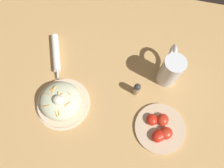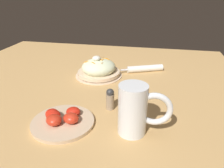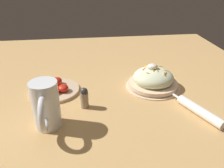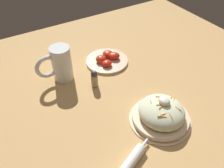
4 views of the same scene
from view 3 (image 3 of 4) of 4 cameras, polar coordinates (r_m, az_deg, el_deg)
ground_plane at (r=0.97m, az=0.18°, el=-0.27°), size 1.43×1.43×0.00m
salad_plate at (r=0.95m, az=10.30°, el=1.08°), size 0.22×0.22×0.10m
beer_mug at (r=0.72m, az=-16.22°, el=-5.91°), size 0.08×0.16×0.15m
napkin_roll at (r=0.83m, az=21.11°, el=-6.33°), size 0.10×0.21×0.03m
tomato_plate at (r=0.94m, az=-14.25°, el=-0.99°), size 0.20×0.20×0.04m
salt_shaker at (r=0.81m, az=-6.96°, el=-3.40°), size 0.03×0.03×0.08m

